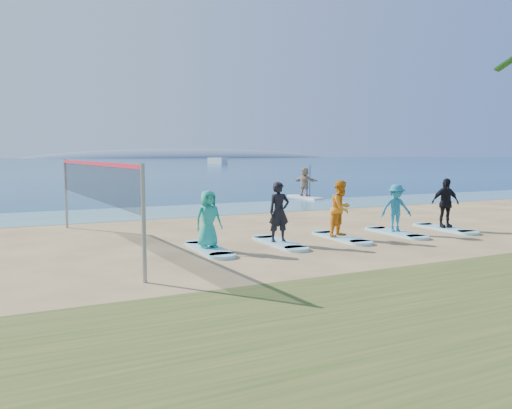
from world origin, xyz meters
name	(u,v)px	position (x,y,z in m)	size (l,w,h in m)	color
ground	(316,247)	(0.00, 0.00, 0.00)	(600.00, 600.00, 0.00)	tan
shallow_water	(198,210)	(0.00, 10.50, 0.01)	(600.00, 600.00, 0.00)	teal
ocean	(45,162)	(0.00, 160.00, 0.01)	(600.00, 600.00, 0.00)	navy
island_ridge	(192,158)	(95.00, 300.00, 0.00)	(220.00, 56.00, 18.00)	slate
volleyball_net	(93,182)	(-5.78, 2.65, 1.90)	(0.88, 9.06, 2.50)	gray
paddleboard	(305,197)	(7.93, 13.82, 0.06)	(0.70, 3.00, 0.12)	silver
paddleboarder	(305,182)	(7.93, 13.82, 0.99)	(1.62, 0.52, 1.75)	tan
boat_offshore_b	(217,164)	(39.74, 111.15, 0.00)	(2.20, 5.26, 1.62)	silver
surfboard_0	(209,249)	(-2.99, 0.86, 0.04)	(0.70, 2.20, 0.09)	#96D8E9
student_0	(208,219)	(-2.99, 0.86, 0.89)	(0.78, 0.51, 1.60)	teal
surfboard_1	(279,243)	(-0.77, 0.86, 0.04)	(0.70, 2.20, 0.09)	#96D8E9
student_1	(279,212)	(-0.77, 0.86, 0.98)	(0.65, 0.43, 1.78)	black
surfboard_2	(341,237)	(1.45, 0.86, 0.04)	(0.70, 2.20, 0.09)	#96D8E9
student_2	(341,208)	(1.45, 0.86, 0.98)	(0.86, 0.67, 1.77)	orange
surfboard_3	(395,233)	(3.67, 0.86, 0.04)	(0.70, 2.20, 0.09)	#96D8E9
student_3	(396,208)	(3.67, 0.86, 0.89)	(1.03, 0.59, 1.59)	teal
surfboard_4	(444,228)	(5.89, 0.86, 0.04)	(0.70, 2.20, 0.09)	#96D8E9
student_4	(445,203)	(5.89, 0.86, 0.96)	(1.02, 0.42, 1.74)	black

